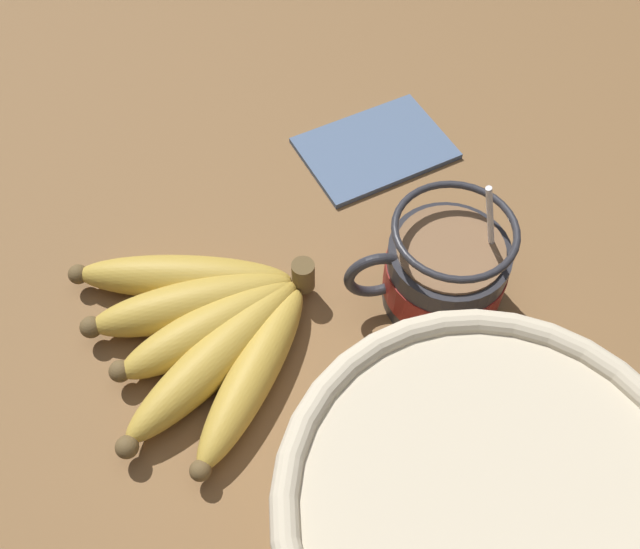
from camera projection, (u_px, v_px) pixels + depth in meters
The scene contains 4 objects.
table at pixel (349, 357), 61.18cm from camera, with size 129.80×129.80×2.82cm.
coffee_mug at pixel (444, 272), 59.76cm from camera, with size 13.81×10.23×14.17cm.
banana_bunch at pixel (209, 327), 58.98cm from camera, with size 21.14×22.16×4.29cm.
napkin at pixel (375, 148), 73.05cm from camera, with size 17.05×14.23×0.60cm.
Camera 1 is at (7.30, 28.27, 55.70)cm, focal length 40.00 mm.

